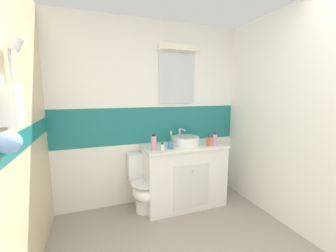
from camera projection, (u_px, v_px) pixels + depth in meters
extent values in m
cube|color=white|center=(152.00, 170.00, 3.08)|extent=(3.20, 0.10, 0.85)
cube|color=#1E7272|center=(151.00, 125.00, 2.97)|extent=(3.20, 0.10, 0.50)
cube|color=white|center=(150.00, 65.00, 2.85)|extent=(3.20, 0.10, 1.15)
cube|color=silver|center=(177.00, 79.00, 2.94)|extent=(0.53, 0.02, 0.68)
cube|color=white|center=(178.00, 47.00, 2.84)|extent=(0.56, 0.10, 0.08)
cube|color=#1E7272|center=(9.00, 149.00, 1.37)|extent=(0.01, 3.48, 0.16)
cube|color=white|center=(11.00, 105.00, 1.31)|extent=(0.10, 0.14, 0.26)
cylinder|color=silver|center=(12.00, 74.00, 1.40)|extent=(0.02, 0.02, 0.39)
cylinder|color=silver|center=(15.00, 44.00, 1.38)|extent=(0.10, 0.07, 0.11)
sphere|color=#7FA5E5|center=(9.00, 142.00, 1.15)|extent=(0.13, 0.13, 0.13)
cube|color=white|center=(304.00, 121.00, 2.24)|extent=(0.10, 3.48, 2.50)
cube|color=white|center=(183.00, 175.00, 2.91)|extent=(1.09, 0.53, 0.82)
cube|color=white|center=(184.00, 146.00, 2.84)|extent=(1.11, 0.55, 0.03)
cube|color=silver|center=(192.00, 186.00, 2.67)|extent=(0.49, 0.01, 0.57)
cylinder|color=silver|center=(192.00, 171.00, 2.62)|extent=(0.02, 0.02, 0.03)
cylinder|color=white|center=(186.00, 141.00, 2.83)|extent=(0.37, 0.37, 0.11)
cylinder|color=#AFB1BA|center=(186.00, 137.00, 2.82)|extent=(0.30, 0.30, 0.01)
cylinder|color=silver|center=(180.00, 135.00, 3.02)|extent=(0.03, 0.03, 0.19)
cylinder|color=silver|center=(182.00, 129.00, 2.91)|extent=(0.02, 0.17, 0.02)
cylinder|color=white|center=(145.00, 205.00, 2.76)|extent=(0.24, 0.24, 0.18)
ellipsoid|color=white|center=(145.00, 192.00, 2.69)|extent=(0.34, 0.42, 0.22)
cylinder|color=white|center=(145.00, 183.00, 2.67)|extent=(0.37, 0.37, 0.02)
cube|color=white|center=(141.00, 165.00, 2.84)|extent=(0.36, 0.17, 0.35)
cylinder|color=silver|center=(141.00, 152.00, 2.82)|extent=(0.04, 0.04, 0.02)
cylinder|color=#4C7299|center=(170.00, 145.00, 2.63)|extent=(0.07, 0.07, 0.09)
cylinder|color=#3FB259|center=(171.00, 140.00, 2.61)|extent=(0.01, 0.02, 0.17)
cube|color=white|center=(171.00, 133.00, 2.59)|extent=(0.01, 0.02, 0.03)
cylinder|color=#D83F4C|center=(171.00, 140.00, 2.61)|extent=(0.02, 0.01, 0.16)
cube|color=white|center=(171.00, 134.00, 2.60)|extent=(0.01, 0.02, 0.03)
cylinder|color=#3FB259|center=(171.00, 139.00, 2.63)|extent=(0.02, 0.04, 0.18)
cube|color=white|center=(171.00, 132.00, 2.62)|extent=(0.01, 0.02, 0.03)
cylinder|color=#D84C33|center=(208.00, 142.00, 2.77)|extent=(0.06, 0.06, 0.12)
cylinder|color=#262626|center=(209.00, 136.00, 2.76)|extent=(0.01, 0.01, 0.04)
cylinder|color=#262626|center=(209.00, 135.00, 2.75)|extent=(0.01, 0.02, 0.01)
cylinder|color=pink|center=(215.00, 140.00, 2.81)|extent=(0.06, 0.06, 0.15)
cylinder|color=black|center=(215.00, 133.00, 2.79)|extent=(0.04, 0.04, 0.02)
cube|color=white|center=(162.00, 147.00, 2.56)|extent=(0.04, 0.03, 0.08)
cylinder|color=black|center=(162.00, 143.00, 2.55)|extent=(0.03, 0.03, 0.02)
cylinder|color=pink|center=(154.00, 143.00, 2.55)|extent=(0.07, 0.07, 0.18)
cylinder|color=black|center=(154.00, 135.00, 2.54)|extent=(0.05, 0.05, 0.02)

